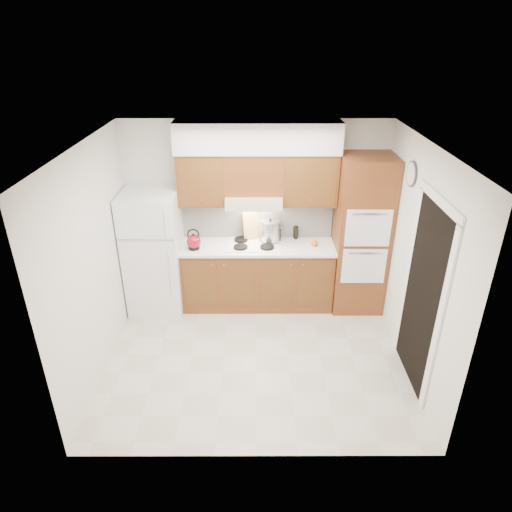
{
  "coord_description": "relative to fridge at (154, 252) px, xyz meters",
  "views": [
    {
      "loc": [
        -0.01,
        -4.51,
        3.66
      ],
      "look_at": [
        0.0,
        0.45,
        1.15
      ],
      "focal_mm": 32.0,
      "sensor_mm": 36.0,
      "label": 1
    }
  ],
  "objects": [
    {
      "name": "wall_back",
      "position": [
        1.41,
        0.36,
        0.44
      ],
      "size": [
        3.6,
        0.02,
        2.6
      ],
      "primitive_type": "cube",
      "color": "silver",
      "rests_on": "floor"
    },
    {
      "name": "cooktop",
      "position": [
        1.38,
        0.07,
        0.09
      ],
      "size": [
        0.74,
        0.5,
        0.01
      ],
      "primitive_type": "cube",
      "color": "white",
      "rests_on": "countertop"
    },
    {
      "name": "orange_far",
      "position": [
        2.22,
        0.03,
        0.12
      ],
      "size": [
        0.09,
        0.09,
        0.08
      ],
      "primitive_type": "sphere",
      "rotation": [
        0.0,
        0.0,
        -0.14
      ],
      "color": "orange",
      "rests_on": "countertop"
    },
    {
      "name": "range_hood",
      "position": [
        1.38,
        0.13,
        0.71
      ],
      "size": [
        0.75,
        0.45,
        0.15
      ],
      "primitive_type": "cube",
      "color": "silver",
      "rests_on": "wall_back"
    },
    {
      "name": "wall_clock",
      "position": [
        3.19,
        -0.59,
        1.29
      ],
      "size": [
        0.02,
        0.3,
        0.3
      ],
      "primitive_type": "cylinder",
      "rotation": [
        0.0,
        1.57,
        0.0
      ],
      "color": "#3F3833",
      "rests_on": "wall_right"
    },
    {
      "name": "wall_right",
      "position": [
        3.21,
        -1.14,
        0.44
      ],
      "size": [
        0.02,
        3.0,
        2.6
      ],
      "primitive_type": "cube",
      "color": "silver",
      "rests_on": "floor"
    },
    {
      "name": "wall_left",
      "position": [
        -0.4,
        -1.14,
        0.44
      ],
      "size": [
        0.02,
        3.0,
        2.6
      ],
      "primitive_type": "cube",
      "color": "silver",
      "rests_on": "floor"
    },
    {
      "name": "doorway",
      "position": [
        3.19,
        -1.49,
        0.19
      ],
      "size": [
        0.02,
        0.9,
        2.1
      ],
      "primitive_type": "cube",
      "color": "black",
      "rests_on": "floor"
    },
    {
      "name": "base_cabinets",
      "position": [
        1.43,
        0.06,
        -0.41
      ],
      "size": [
        2.11,
        0.6,
        0.9
      ],
      "primitive_type": "cube",
      "color": "brown",
      "rests_on": "floor"
    },
    {
      "name": "condiment_c",
      "position": [
        1.97,
        0.31,
        0.17
      ],
      "size": [
        0.07,
        0.07,
        0.17
      ],
      "primitive_type": "cylinder",
      "rotation": [
        0.0,
        0.0,
        -0.13
      ],
      "color": "black",
      "rests_on": "countertop"
    },
    {
      "name": "floor",
      "position": [
        1.41,
        -1.14,
        -0.86
      ],
      "size": [
        3.6,
        3.6,
        0.0
      ],
      "primitive_type": "plane",
      "color": "beige",
      "rests_on": "ground"
    },
    {
      "name": "soffit",
      "position": [
        1.43,
        0.18,
        1.54
      ],
      "size": [
        2.13,
        0.36,
        0.4
      ],
      "primitive_type": "cube",
      "color": "silver",
      "rests_on": "wall_back"
    },
    {
      "name": "condiment_a",
      "position": [
        1.74,
        0.2,
        0.17
      ],
      "size": [
        0.06,
        0.06,
        0.18
      ],
      "primitive_type": "cylinder",
      "rotation": [
        0.0,
        0.0,
        -0.23
      ],
      "color": "black",
      "rests_on": "countertop"
    },
    {
      "name": "condiment_b",
      "position": [
        1.98,
        0.28,
        0.17
      ],
      "size": [
        0.07,
        0.07,
        0.19
      ],
      "primitive_type": "cylinder",
      "rotation": [
        0.0,
        0.0,
        0.33
      ],
      "color": "black",
      "rests_on": "countertop"
    },
    {
      "name": "backsplash",
      "position": [
        1.43,
        0.34,
        0.36
      ],
      "size": [
        2.11,
        0.03,
        0.56
      ],
      "primitive_type": "cube",
      "color": "white",
      "rests_on": "countertop"
    },
    {
      "name": "kettle",
      "position": [
        0.56,
        -0.06,
        0.19
      ],
      "size": [
        0.22,
        0.22,
        0.2
      ],
      "primitive_type": "sphere",
      "rotation": [
        0.0,
        0.0,
        -0.13
      ],
      "color": "maroon",
      "rests_on": "countertop"
    },
    {
      "name": "fridge",
      "position": [
        0.0,
        0.0,
        0.0
      ],
      "size": [
        0.75,
        0.72,
        1.72
      ],
      "primitive_type": "cube",
      "color": "white",
      "rests_on": "floor"
    },
    {
      "name": "orange_near",
      "position": [
        2.21,
        0.03,
        0.12
      ],
      "size": [
        0.1,
        0.1,
        0.09
      ],
      "primitive_type": "sphere",
      "rotation": [
        0.0,
        0.0,
        -0.15
      ],
      "color": "orange",
      "rests_on": "countertop"
    },
    {
      "name": "cutting_board",
      "position": [
        1.38,
        0.29,
        0.28
      ],
      "size": [
        0.34,
        0.22,
        0.42
      ],
      "primitive_type": "cube",
      "rotation": [
        -0.21,
        0.0,
        0.39
      ],
      "color": "tan",
      "rests_on": "countertop"
    },
    {
      "name": "upper_cab_over_hood",
      "position": [
        1.38,
        0.19,
        1.06
      ],
      "size": [
        0.75,
        0.33,
        0.55
      ],
      "primitive_type": "cube",
      "color": "brown",
      "rests_on": "range_hood"
    },
    {
      "name": "ceiling",
      "position": [
        1.41,
        -1.14,
        1.74
      ],
      "size": [
        3.6,
        3.6,
        0.0
      ],
      "primitive_type": "plane",
      "color": "white",
      "rests_on": "wall_back"
    },
    {
      "name": "upper_cab_left",
      "position": [
        0.69,
        0.19,
        0.99
      ],
      "size": [
        0.63,
        0.33,
        0.7
      ],
      "primitive_type": "cube",
      "color": "brown",
      "rests_on": "wall_back"
    },
    {
      "name": "oven_cabinet",
      "position": [
        2.85,
        0.03,
        0.24
      ],
      "size": [
        0.7,
        0.65,
        2.2
      ],
      "primitive_type": "cube",
      "color": "brown",
      "rests_on": "floor"
    },
    {
      "name": "upper_cab_right",
      "position": [
        2.12,
        0.19,
        0.99
      ],
      "size": [
        0.73,
        0.33,
        0.7
      ],
      "primitive_type": "cube",
      "color": "brown",
      "rests_on": "wall_back"
    },
    {
      "name": "stock_pot",
      "position": [
        1.61,
        0.18,
        0.25
      ],
      "size": [
        0.27,
        0.27,
        0.28
      ],
      "primitive_type": "cylinder",
      "rotation": [
        0.0,
        0.0,
        -0.02
      ],
      "color": "#B4B4B8",
      "rests_on": "cooktop"
    },
    {
      "name": "countertop",
      "position": [
        1.43,
        0.05,
        0.06
      ],
      "size": [
        2.13,
        0.62,
        0.04
      ],
      "primitive_type": "cube",
      "color": "white",
      "rests_on": "base_cabinets"
    }
  ]
}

